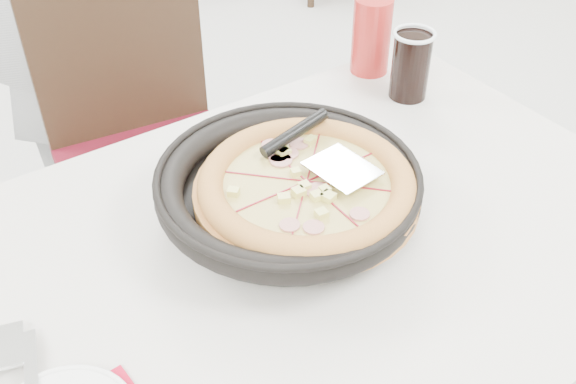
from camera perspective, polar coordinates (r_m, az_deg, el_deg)
chair_far at (r=1.67m, az=-11.29°, el=2.35°), size 0.47×0.47×0.95m
trivet at (r=1.04m, az=0.69°, el=-2.06°), size 0.13×0.13×0.04m
pizza_pan at (r=1.04m, az=-0.00°, el=-0.34°), size 0.37×0.37×0.01m
pizza at (r=1.02m, az=1.58°, el=-0.05°), size 0.37×0.37×0.02m
pizza_server at (r=1.02m, az=4.62°, el=2.02°), size 0.09×0.11×0.00m
fork at (r=0.89m, az=-20.89°, el=-14.93°), size 0.06×0.17×0.00m
cola_glass at (r=1.36m, az=10.33°, el=10.40°), size 0.08×0.08×0.13m
red_cup at (r=1.44m, az=7.07°, el=13.01°), size 0.09×0.09×0.16m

